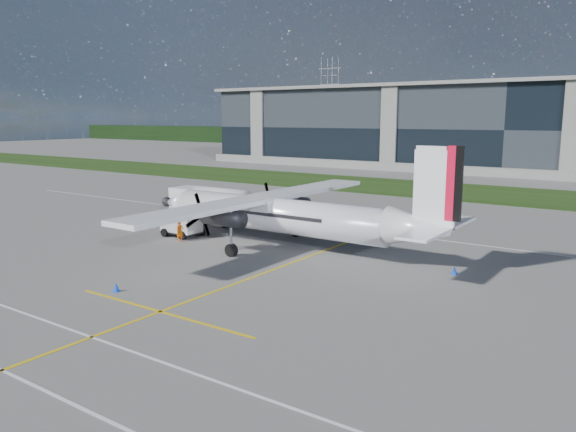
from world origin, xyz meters
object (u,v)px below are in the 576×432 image
(safety_cone_tail, at_px, (454,270))
(safety_cone_nose_stbd, at_px, (181,224))
(turboprop_aircraft, at_px, (287,196))
(safety_cone_nose_port, at_px, (166,232))
(fuel_tanker_truck, at_px, (206,204))
(safety_cone_fwd, at_px, (169,226))
(ground_crew_person, at_px, (180,230))
(safety_cone_portwing, at_px, (116,287))
(baggage_tug, at_px, (181,224))
(pylon_west, at_px, (329,102))

(safety_cone_tail, bearing_deg, safety_cone_nose_stbd, 177.59)
(turboprop_aircraft, height_order, safety_cone_nose_port, turboprop_aircraft)
(fuel_tanker_truck, height_order, safety_cone_fwd, fuel_tanker_truck)
(ground_crew_person, xyz_separation_m, safety_cone_nose_port, (-2.97, 1.26, -0.69))
(fuel_tanker_truck, relative_size, safety_cone_nose_port, 17.48)
(turboprop_aircraft, height_order, safety_cone_nose_stbd, turboprop_aircraft)
(fuel_tanker_truck, relative_size, safety_cone_portwing, 17.48)
(turboprop_aircraft, height_order, safety_cone_portwing, turboprop_aircraft)
(safety_cone_tail, xyz_separation_m, safety_cone_nose_port, (-23.49, -1.90, 0.00))
(baggage_tug, distance_m, safety_cone_portwing, 14.74)
(safety_cone_tail, relative_size, safety_cone_nose_port, 1.00)
(baggage_tug, distance_m, ground_crew_person, 2.09)
(fuel_tanker_truck, xyz_separation_m, baggage_tug, (2.77, -5.90, -0.63))
(baggage_tug, relative_size, safety_cone_portwing, 6.70)
(pylon_west, distance_m, fuel_tanker_truck, 153.24)
(fuel_tanker_truck, bearing_deg, safety_cone_tail, -9.86)
(fuel_tanker_truck, relative_size, safety_cone_fwd, 17.48)
(safety_cone_fwd, xyz_separation_m, safety_cone_tail, (25.17, -0.08, 0.00))
(pylon_west, relative_size, baggage_tug, 8.96)
(safety_cone_nose_stbd, xyz_separation_m, safety_cone_portwing, (10.48, -15.21, 0.00))
(ground_crew_person, xyz_separation_m, safety_cone_fwd, (-4.65, 3.24, -0.69))
(turboprop_aircraft, distance_m, baggage_tug, 10.11)
(safety_cone_tail, distance_m, safety_cone_nose_stbd, 24.75)
(safety_cone_fwd, bearing_deg, ground_crew_person, -34.92)
(ground_crew_person, height_order, safety_cone_nose_port, ground_crew_person)
(turboprop_aircraft, distance_m, safety_cone_nose_port, 11.86)
(turboprop_aircraft, bearing_deg, safety_cone_nose_stbd, 173.26)
(safety_cone_nose_port, bearing_deg, safety_cone_portwing, -53.02)
(pylon_west, relative_size, fuel_tanker_truck, 3.43)
(safety_cone_nose_stbd, bearing_deg, pylon_west, 115.93)
(ground_crew_person, bearing_deg, fuel_tanker_truck, 37.76)
(turboprop_aircraft, bearing_deg, fuel_tanker_truck, 159.13)
(pylon_west, relative_size, safety_cone_nose_port, 60.00)
(pylon_west, distance_m, safety_cone_nose_port, 159.43)
(fuel_tanker_truck, bearing_deg, safety_cone_fwd, -96.52)
(baggage_tug, height_order, safety_cone_portwing, baggage_tug)
(ground_crew_person, distance_m, safety_cone_nose_port, 3.29)
(baggage_tug, height_order, safety_cone_fwd, baggage_tug)
(turboprop_aircraft, distance_m, safety_cone_nose_stbd, 13.03)
(safety_cone_fwd, bearing_deg, safety_cone_nose_port, -49.70)
(baggage_tug, bearing_deg, safety_cone_fwd, 152.52)
(safety_cone_fwd, distance_m, safety_cone_nose_port, 2.60)
(fuel_tanker_truck, distance_m, ground_crew_person, 8.57)
(safety_cone_nose_stbd, xyz_separation_m, safety_cone_nose_port, (1.24, -2.94, 0.00))
(safety_cone_fwd, height_order, safety_cone_portwing, same)
(safety_cone_nose_stbd, bearing_deg, safety_cone_portwing, -55.43)
(fuel_tanker_truck, height_order, ground_crew_person, fuel_tanker_truck)
(safety_cone_portwing, relative_size, safety_cone_nose_port, 1.00)
(ground_crew_person, relative_size, safety_cone_fwd, 3.74)
(turboprop_aircraft, height_order, safety_cone_fwd, turboprop_aircraft)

